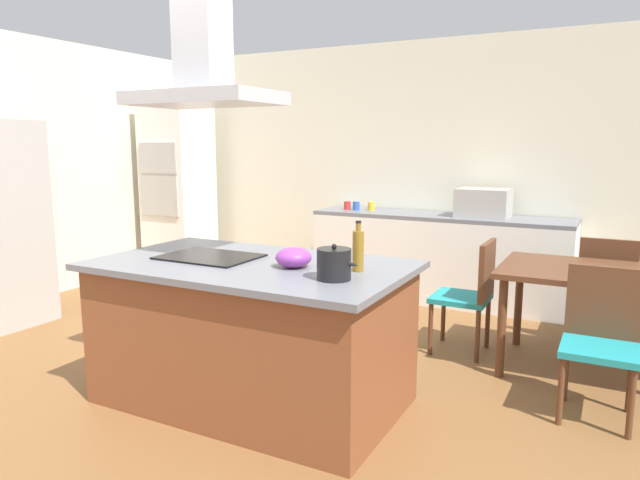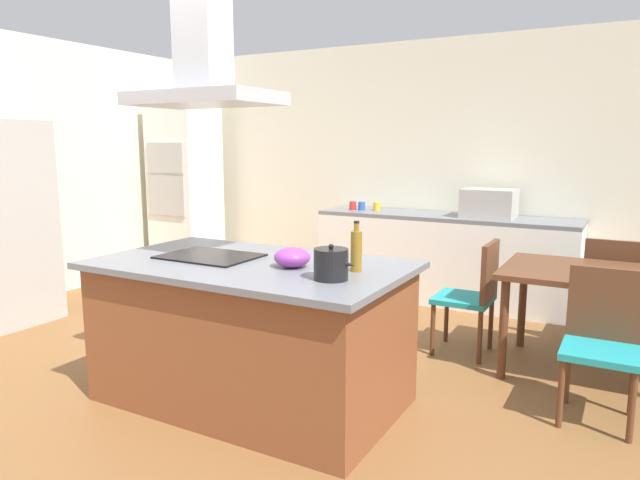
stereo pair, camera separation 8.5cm
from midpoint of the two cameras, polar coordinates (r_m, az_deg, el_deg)
ground at (r=5.04m, az=3.87°, el=-9.17°), size 16.00×16.00×0.00m
wall_back at (r=6.40m, az=10.72°, el=7.03°), size 7.20×0.10×2.70m
wall_left at (r=6.67m, az=-26.18°, el=6.32°), size 0.10×8.80×2.70m
kitchen_island at (r=3.66m, az=-6.20°, el=-9.06°), size 1.93×1.12×0.90m
cooktop at (r=3.73m, az=-10.29°, el=-1.60°), size 0.60×0.44×0.01m
tea_kettle at (r=3.05m, az=1.93°, el=-2.42°), size 0.24×0.19×0.19m
olive_oil_bottle at (r=3.25m, az=4.38°, el=-1.01°), size 0.07×0.07×0.29m
mixing_bowl at (r=3.37m, az=-2.04°, el=-1.73°), size 0.21×0.21×0.12m
back_counter at (r=6.05m, az=12.60°, el=-1.77°), size 2.62×0.62×0.90m
countertop_microwave at (r=5.86m, az=16.90°, el=3.52°), size 0.50×0.38×0.28m
coffee_mug_red at (r=6.31m, az=3.68°, el=3.45°), size 0.08×0.08×0.09m
coffee_mug_blue at (r=6.27m, az=4.57°, el=3.41°), size 0.08×0.08×0.09m
coffee_mug_yellow at (r=6.26m, az=6.07°, el=3.37°), size 0.08×0.08×0.09m
wall_oven_stack at (r=7.37m, az=-12.97°, el=5.34°), size 0.70×0.66×2.20m
dining_table at (r=4.42m, az=27.43°, el=-3.95°), size 1.40×0.90×0.75m
chair_at_left_end at (r=4.56m, az=15.69°, el=-4.86°), size 0.42×0.42×0.89m
chair_facing_back_wall at (r=5.10m, az=27.53°, el=-4.08°), size 0.42×0.42×0.89m
chair_facing_island at (r=3.81m, az=26.92°, el=-8.41°), size 0.42×0.42×0.89m
range_hood at (r=3.69m, az=-10.87°, el=16.95°), size 0.90×0.55×0.78m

